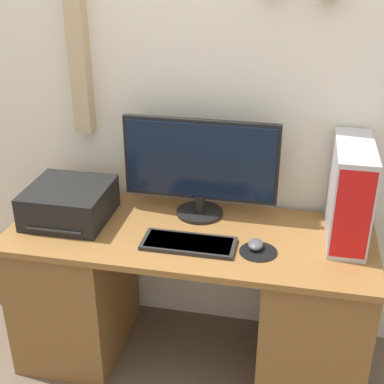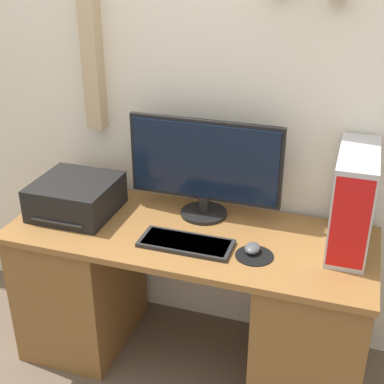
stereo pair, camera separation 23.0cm
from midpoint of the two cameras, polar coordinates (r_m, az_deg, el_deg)
wall_back at (r=2.49m, az=-1.31°, el=12.76°), size 6.40×0.13×2.87m
desk at (r=2.60m, az=-2.86°, el=-11.13°), size 1.64×0.63×0.73m
monitor at (r=2.44m, az=-1.82°, el=2.88°), size 0.72×0.22×0.47m
keyboard at (r=2.30m, az=-3.23°, el=-5.58°), size 0.40×0.17×0.02m
mousepad at (r=2.26m, az=4.20°, el=-6.46°), size 0.16×0.16×0.00m
mouse at (r=2.27m, az=3.93°, el=-5.69°), size 0.06×0.09×0.04m
computer_tower at (r=2.33m, az=13.81°, el=-0.12°), size 0.16×0.44×0.43m
printer at (r=2.57m, az=-15.49°, el=-1.19°), size 0.37×0.37×0.16m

